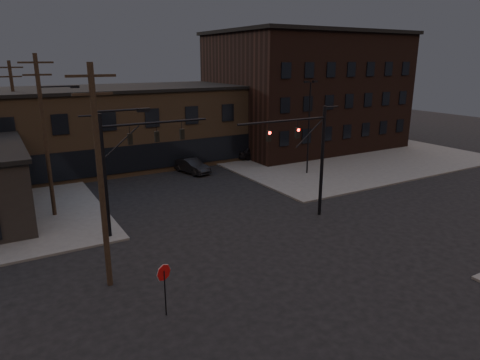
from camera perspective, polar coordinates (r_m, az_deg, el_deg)
name	(u,v)px	position (r m, az deg, el deg)	size (l,w,h in m)	color
ground	(284,258)	(25.37, 5.88, -10.25)	(140.00, 140.00, 0.00)	black
sidewalk_ne	(323,150)	(54.90, 10.95, 3.94)	(30.00, 30.00, 0.15)	#474744
building_row	(135,126)	(48.75, -13.88, 6.98)	(40.00, 12.00, 8.00)	#4E3C29
building_right	(305,92)	(56.98, 8.63, 11.52)	(22.00, 16.00, 14.00)	black
traffic_signal_near	(310,151)	(30.30, 9.33, 3.84)	(7.12, 0.24, 8.00)	black
traffic_signal_far	(124,160)	(27.83, -15.19, 2.60)	(7.12, 0.24, 8.00)	black
stop_sign	(164,278)	(19.56, -10.08, -12.74)	(0.72, 0.33, 2.48)	black
utility_pole_near	(101,174)	(21.34, -17.99, 0.80)	(3.70, 0.28, 11.00)	black
utility_pole_mid	(46,134)	(32.79, -24.49, 5.66)	(3.70, 0.28, 11.50)	black
utility_pole_far	(17,119)	(44.62, -27.60, 7.19)	(2.20, 0.28, 11.00)	black
lot_light_a	(309,119)	(42.22, 9.21, 8.00)	(1.50, 0.28, 9.14)	black
lot_light_b	(322,110)	(49.86, 10.93, 9.10)	(1.50, 0.28, 9.14)	black
parked_car_lot_a	(255,151)	(49.05, 1.95, 3.85)	(1.86, 4.63, 1.58)	black
parked_car_lot_b	(259,147)	(51.87, 2.49, 4.36)	(1.85, 4.56, 1.32)	#B2B2B4
car_crossing	(191,166)	(43.42, -6.49, 1.89)	(1.54, 4.43, 1.46)	black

